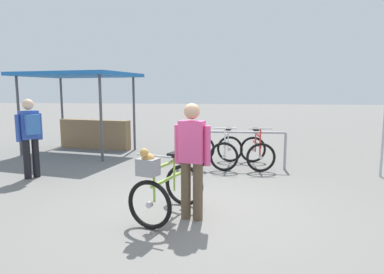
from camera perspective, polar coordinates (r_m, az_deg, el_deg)
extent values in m
plane|color=slate|center=(5.24, 0.53, -12.41)|extent=(80.00, 80.00, 0.00)
cylinder|color=#99999E|center=(8.10, -2.07, -2.02)|extent=(0.06, 0.06, 0.85)
cylinder|color=#99999E|center=(8.09, 15.34, -2.32)|extent=(0.06, 0.06, 0.85)
cylinder|color=#99999E|center=(7.94, 6.67, 0.83)|extent=(2.45, 0.08, 0.05)
torus|color=black|center=(8.73, 1.70, -1.93)|extent=(0.66, 0.13, 0.66)
cylinder|color=#B7B7BC|center=(8.73, 1.70, -1.93)|extent=(0.09, 0.07, 0.08)
torus|color=black|center=(7.75, 0.24, -3.19)|extent=(0.66, 0.13, 0.66)
cylinder|color=#B7B7BC|center=(7.75, 0.24, -3.19)|extent=(0.09, 0.07, 0.08)
cube|color=#2D56B7|center=(8.20, 1.02, -0.98)|extent=(0.12, 0.92, 0.04)
cube|color=#2D56B7|center=(8.12, 0.95, 0.54)|extent=(0.09, 0.61, 0.04)
cylinder|color=#2D56B7|center=(8.37, 1.28, -0.45)|extent=(0.03, 0.03, 0.55)
cube|color=black|center=(8.34, 1.28, 1.42)|extent=(0.14, 0.25, 0.06)
cylinder|color=#2D56B7|center=(7.81, 0.44, -0.75)|extent=(0.03, 0.03, 0.63)
cylinder|color=#B7B7BC|center=(7.77, 0.44, 1.55)|extent=(0.52, 0.07, 0.03)
torus|color=black|center=(8.69, 6.36, -2.02)|extent=(0.66, 0.15, 0.66)
cylinder|color=#B7B7BC|center=(8.69, 6.36, -2.02)|extent=(0.09, 0.07, 0.08)
torus|color=black|center=(7.70, 5.37, -3.29)|extent=(0.66, 0.15, 0.66)
cylinder|color=#B7B7BC|center=(7.70, 5.37, -3.29)|extent=(0.09, 0.07, 0.08)
cube|color=silver|center=(8.16, 5.91, -1.06)|extent=(0.13, 0.92, 0.04)
cube|color=silver|center=(8.08, 5.89, 0.46)|extent=(0.10, 0.61, 0.04)
cylinder|color=silver|center=(8.33, 6.09, -0.53)|extent=(0.03, 0.03, 0.55)
cube|color=black|center=(8.30, 6.12, 1.35)|extent=(0.14, 0.25, 0.06)
cylinder|color=silver|center=(7.77, 5.53, -0.84)|extent=(0.03, 0.03, 0.63)
cylinder|color=#B7B7BC|center=(7.72, 5.56, 1.47)|extent=(0.52, 0.08, 0.03)
torus|color=black|center=(8.71, 10.18, -2.08)|extent=(0.66, 0.16, 0.66)
cylinder|color=#B7B7BC|center=(8.71, 10.18, -2.08)|extent=(0.09, 0.07, 0.08)
torus|color=black|center=(7.72, 11.47, -3.39)|extent=(0.66, 0.16, 0.66)
cylinder|color=#B7B7BC|center=(7.72, 11.47, -3.39)|extent=(0.09, 0.07, 0.08)
cube|color=red|center=(8.18, 10.83, -1.14)|extent=(0.16, 0.91, 0.04)
cube|color=red|center=(8.10, 10.93, 0.37)|extent=(0.12, 0.61, 0.04)
cylinder|color=red|center=(8.35, 10.61, -0.61)|extent=(0.03, 0.03, 0.55)
cube|color=black|center=(8.31, 10.65, 1.27)|extent=(0.15, 0.25, 0.06)
cylinder|color=red|center=(7.79, 11.36, -0.94)|extent=(0.03, 0.03, 0.63)
cylinder|color=#B7B7BC|center=(7.74, 11.42, 1.37)|extent=(0.52, 0.10, 0.03)
torus|color=black|center=(5.41, -1.35, -8.07)|extent=(0.65, 0.25, 0.66)
cylinder|color=#B7B7BC|center=(5.41, -1.35, -8.07)|extent=(0.09, 0.08, 0.08)
torus|color=black|center=(4.56, -7.14, -11.20)|extent=(0.65, 0.25, 0.66)
cylinder|color=#B7B7BC|center=(4.56, -7.14, -11.20)|extent=(0.09, 0.08, 0.08)
cube|color=#9ED14C|center=(4.92, -4.01, -7.01)|extent=(0.31, 0.89, 0.04)
cube|color=#9ED14C|center=(4.82, -4.32, -4.56)|extent=(0.22, 0.60, 0.04)
cylinder|color=#9ED14C|center=(5.06, -3.00, -5.99)|extent=(0.03, 0.03, 0.55)
cube|color=black|center=(5.00, -3.03, -2.93)|extent=(0.19, 0.26, 0.06)
cylinder|color=#9ED14C|center=(4.57, -6.39, -7.03)|extent=(0.03, 0.03, 0.63)
cylinder|color=#B7B7BC|center=(4.50, -6.45, -3.15)|extent=(0.51, 0.18, 0.03)
cube|color=gray|center=(4.41, -7.39, -5.00)|extent=(0.31, 0.27, 0.22)
ellipsoid|color=tan|center=(4.38, -7.42, -3.72)|extent=(0.22, 0.21, 0.16)
sphere|color=tan|center=(4.30, -8.02, -2.61)|extent=(0.11, 0.11, 0.11)
cylinder|color=brown|center=(4.88, -1.04, -8.89)|extent=(0.14, 0.14, 0.82)
cylinder|color=brown|center=(4.82, 0.99, -9.10)|extent=(0.14, 0.14, 0.82)
cube|color=#E54C8C|center=(4.69, -0.03, -0.79)|extent=(0.37, 0.27, 0.58)
cylinder|color=#E54C8C|center=(4.80, -2.42, -1.21)|extent=(0.09, 0.09, 0.55)
cylinder|color=#E54C8C|center=(4.65, 2.60, -1.50)|extent=(0.09, 0.09, 0.55)
sphere|color=tan|center=(4.65, -0.03, 4.34)|extent=(0.22, 0.22, 0.22)
cylinder|color=black|center=(7.77, -25.93, -3.36)|extent=(0.14, 0.14, 0.82)
cylinder|color=black|center=(7.84, -24.71, -3.20)|extent=(0.14, 0.14, 0.82)
cube|color=#2D4CA5|center=(7.71, -25.62, 1.84)|extent=(0.36, 0.39, 0.58)
cylinder|color=#2D4CA5|center=(7.65, -27.18, 1.33)|extent=(0.09, 0.09, 0.55)
cylinder|color=#2D4CA5|center=(7.81, -24.15, 1.63)|extent=(0.09, 0.09, 0.55)
sphere|color=beige|center=(7.68, -25.81, 4.95)|extent=(0.22, 0.22, 0.22)
cube|color=#3366B2|center=(7.56, -25.19, 1.91)|extent=(0.26, 0.29, 0.40)
cylinder|color=#4C4C51|center=(11.88, -20.93, 3.90)|extent=(0.07, 0.07, 2.20)
cylinder|color=#4C4C51|center=(10.46, -9.69, 3.83)|extent=(0.07, 0.07, 2.20)
cylinder|color=#4C4C51|center=(10.53, -27.03, 3.11)|extent=(0.07, 0.07, 2.20)
cylinder|color=#4C4C51|center=(8.90, -15.00, 2.99)|extent=(0.07, 0.07, 2.20)
cube|color=blue|center=(10.36, -18.67, 9.86)|extent=(3.45, 2.80, 0.10)
cube|color=olive|center=(11.05, -15.97, 0.46)|extent=(2.36, 0.70, 0.90)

